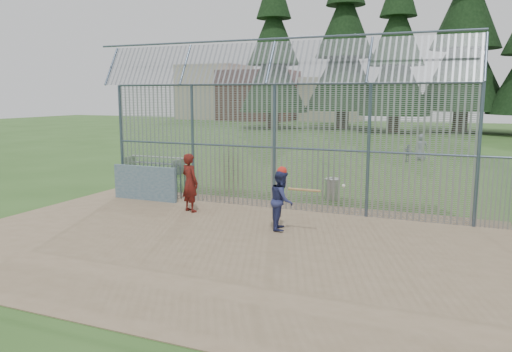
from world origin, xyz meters
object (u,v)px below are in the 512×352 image
at_px(batter, 282,200).
at_px(trash_can, 332,189).
at_px(bleacher, 153,164).
at_px(dugout_wall, 145,183).
at_px(onlooker, 190,183).

height_order(batter, trash_can, batter).
distance_m(batter, bleacher, 11.61).
relative_size(dugout_wall, batter, 1.53).
bearing_deg(dugout_wall, bleacher, 121.85).
distance_m(batter, trash_can, 4.54).
bearing_deg(batter, bleacher, 35.96).
bearing_deg(batter, onlooker, 60.05).
xyz_separation_m(batter, bleacher, (-9.10, 7.19, -0.43)).
distance_m(batter, onlooker, 3.49).
bearing_deg(dugout_wall, onlooker, -21.00).
distance_m(dugout_wall, batter, 5.99).
height_order(dugout_wall, onlooker, onlooker).
bearing_deg(trash_can, dugout_wall, -155.36).
height_order(trash_can, bleacher, trash_can).
bearing_deg(dugout_wall, trash_can, 24.64).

